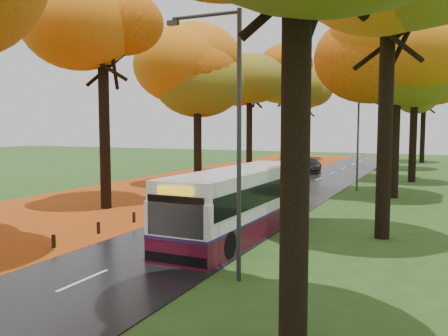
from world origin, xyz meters
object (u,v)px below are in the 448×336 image
Objects in this scene: car_silver at (290,170)px; streetlamp_mid at (355,125)px; streetlamp_far at (387,126)px; streetlamp_near at (231,123)px; car_dark at (311,165)px; car_white at (283,173)px; bus at (240,201)px.

streetlamp_mid is at bearing -37.09° from car_silver.
streetlamp_far is 18.45m from car_silver.
streetlamp_near is 1.66× the size of car_dark.
car_white is 0.89× the size of car_dark.
streetlamp_near is 34.65m from car_dark.
streetlamp_mid is at bearing -90.00° from streetlamp_far.
streetlamp_far is at bearing 74.75° from car_white.
car_white is 2.51m from car_silver.
bus is at bearing -96.90° from streetlamp_mid.
streetlamp_mid is at bearing -72.08° from car_dark.
car_white is 9.26m from car_dark.
car_white is at bearing -99.15° from car_dark.
streetlamp_mid is 22.00m from streetlamp_far.
streetlamp_far is 12.50m from car_dark.
car_white is at bearing 103.24° from bus.
streetlamp_mid reaches higher than car_dark.
streetlamp_far is at bearing 90.00° from streetlamp_near.
streetlamp_near is at bearing -89.17° from car_dark.
streetlamp_mid is at bearing -20.99° from car_white.
car_silver is at bearing 96.81° from car_white.
car_white is 0.94× the size of car_silver.
car_dark is at bearing 100.28° from streetlamp_near.
car_white is at bearing -107.45° from streetlamp_far.
car_dark is (-6.14, -10.13, -3.97)m from streetlamp_far.
streetlamp_near is at bearing -90.00° from streetlamp_mid.
streetlamp_near is at bearing -90.00° from streetlamp_far.
streetlamp_mid is 13.94m from car_dark.
streetlamp_mid is at bearing 90.00° from streetlamp_near.
bus reaches higher than car_dark.
streetlamp_far reaches higher than car_white.
streetlamp_mid is 0.75× the size of bus.
streetlamp_near is 6.68m from bus.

